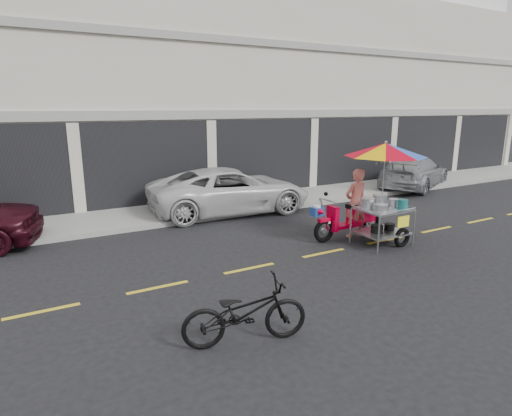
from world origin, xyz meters
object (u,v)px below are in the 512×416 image
near_bicycle (245,312)px  food_vendor_rig (373,179)px  silver_pickup (414,172)px  white_pickup (230,190)px

near_bicycle → food_vendor_rig: (5.08, 2.72, 1.14)m
near_bicycle → food_vendor_rig: food_vendor_rig is taller
silver_pickup → near_bicycle: (-11.93, -7.25, -0.19)m
silver_pickup → near_bicycle: 13.96m
silver_pickup → food_vendor_rig: size_ratio=1.80×
silver_pickup → food_vendor_rig: bearing=99.6°
silver_pickup → near_bicycle: size_ratio=2.52×
white_pickup → near_bicycle: (-3.32, -7.24, -0.24)m
near_bicycle → food_vendor_rig: size_ratio=0.71×
food_vendor_rig → white_pickup: bearing=111.3°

